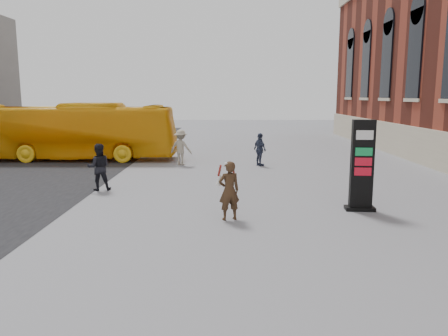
{
  "coord_description": "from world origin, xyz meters",
  "views": [
    {
      "loc": [
        -0.28,
        -11.19,
        3.4
      ],
      "look_at": [
        -0.34,
        1.49,
        1.28
      ],
      "focal_mm": 35.0,
      "sensor_mm": 36.0,
      "label": 1
    }
  ],
  "objects_px": {
    "woman": "(229,190)",
    "pedestrian_a": "(99,167)",
    "pedestrian_c": "(260,150)",
    "bus": "(74,132)",
    "pedestrian_b": "(181,147)",
    "info_pylon": "(362,166)"
  },
  "relations": [
    {
      "from": "bus",
      "to": "pedestrian_c",
      "type": "xyz_separation_m",
      "value": [
        9.73,
        -2.04,
        -0.7
      ]
    },
    {
      "from": "bus",
      "to": "pedestrian_a",
      "type": "xyz_separation_m",
      "value": [
        3.5,
        -7.59,
        -0.65
      ]
    },
    {
      "from": "woman",
      "to": "pedestrian_c",
      "type": "xyz_separation_m",
      "value": [
        1.56,
        9.33,
        -0.04
      ]
    },
    {
      "from": "pedestrian_a",
      "to": "pedestrian_b",
      "type": "xyz_separation_m",
      "value": [
        2.37,
        5.8,
        0.02
      ]
    },
    {
      "from": "pedestrian_a",
      "to": "info_pylon",
      "type": "bearing_deg",
      "value": 146.96
    },
    {
      "from": "pedestrian_a",
      "to": "pedestrian_c",
      "type": "distance_m",
      "value": 8.34
    },
    {
      "from": "bus",
      "to": "pedestrian_b",
      "type": "distance_m",
      "value": 6.17
    },
    {
      "from": "woman",
      "to": "pedestrian_c",
      "type": "bearing_deg",
      "value": -116.89
    },
    {
      "from": "woman",
      "to": "bus",
      "type": "xyz_separation_m",
      "value": [
        -8.17,
        11.37,
        0.66
      ]
    },
    {
      "from": "woman",
      "to": "pedestrian_c",
      "type": "relative_size",
      "value": 1.02
    },
    {
      "from": "bus",
      "to": "info_pylon",
      "type": "bearing_deg",
      "value": -130.45
    },
    {
      "from": "woman",
      "to": "pedestrian_a",
      "type": "bearing_deg",
      "value": -56.43
    },
    {
      "from": "pedestrian_c",
      "to": "info_pylon",
      "type": "bearing_deg",
      "value": 167.09
    },
    {
      "from": "info_pylon",
      "to": "bus",
      "type": "xyz_separation_m",
      "value": [
        -12.1,
        10.35,
        0.15
      ]
    },
    {
      "from": "woman",
      "to": "bus",
      "type": "relative_size",
      "value": 0.15
    },
    {
      "from": "bus",
      "to": "pedestrian_b",
      "type": "relative_size",
      "value": 6.21
    },
    {
      "from": "info_pylon",
      "to": "woman",
      "type": "bearing_deg",
      "value": -161.07
    },
    {
      "from": "woman",
      "to": "pedestrian_c",
      "type": "height_order",
      "value": "woman"
    },
    {
      "from": "pedestrian_a",
      "to": "pedestrian_b",
      "type": "distance_m",
      "value": 6.27
    },
    {
      "from": "woman",
      "to": "pedestrian_a",
      "type": "xyz_separation_m",
      "value": [
        -4.67,
        3.79,
        0.01
      ]
    },
    {
      "from": "info_pylon",
      "to": "pedestrian_c",
      "type": "xyz_separation_m",
      "value": [
        -2.37,
        8.31,
        -0.55
      ]
    },
    {
      "from": "bus",
      "to": "pedestrian_c",
      "type": "distance_m",
      "value": 9.97
    }
  ]
}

